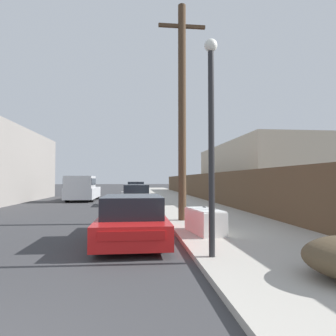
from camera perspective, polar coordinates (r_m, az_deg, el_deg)
name	(u,v)px	position (r m, az deg, el deg)	size (l,w,h in m)	color
sidewalk_curb	(174,198)	(25.67, 1.10, -5.73)	(4.20, 63.00, 0.12)	#ADA89E
discarded_fridge	(205,221)	(8.67, 6.99, -9.97)	(0.89, 1.74, 0.70)	silver
parked_sports_car_red	(132,220)	(8.18, -6.78, -9.72)	(1.72, 4.40, 1.21)	red
car_parked_mid	(135,195)	(19.40, -6.25, -5.21)	(1.99, 4.78, 1.31)	gray
car_parked_far	(135,189)	(30.34, -6.22, -4.05)	(1.93, 4.40, 1.42)	silver
pickup_truck	(82,189)	(23.70, -16.04, -3.81)	(2.05, 5.25, 1.89)	silver
utility_pole	(182,108)	(11.55, 2.70, 11.32)	(1.80, 0.30, 8.19)	#4C3826
street_lamp	(211,128)	(6.06, 8.24, 7.60)	(0.26, 0.26, 4.33)	#232326
wooden_fence	(198,186)	(25.23, 5.72, -3.41)	(0.08, 43.31, 1.97)	brown
building_right_house	(254,171)	(27.19, 16.15, -0.63)	(6.00, 15.74, 4.69)	beige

